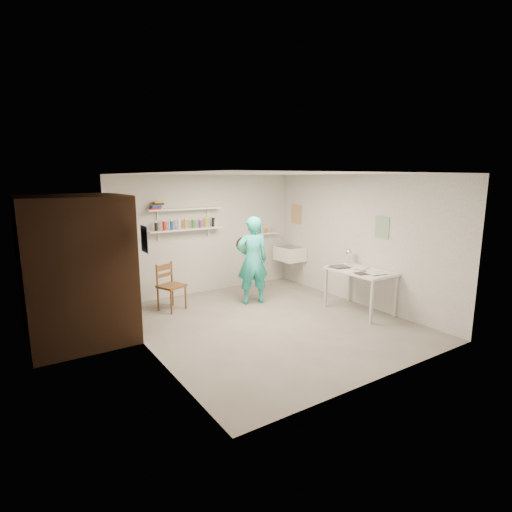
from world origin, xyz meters
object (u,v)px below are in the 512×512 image
wall_clock (244,245)px  work_table (360,291)px  desk_lamp (349,252)px  belfast_sink (290,254)px  wooden_chair (171,286)px  man (252,260)px

wall_clock → work_table: wall_clock is taller
wall_clock → desk_lamp: size_ratio=2.07×
belfast_sink → work_table: 2.16m
wall_clock → wooden_chair: 1.54m
belfast_sink → work_table: belfast_sink is taller
wall_clock → desk_lamp: (1.55, -1.22, -0.12)m
man → work_table: (1.30, -1.47, -0.44)m
wall_clock → man: bearing=-60.7°
wall_clock → wooden_chair: (-1.37, 0.25, -0.66)m
man → work_table: bearing=146.2°
work_table → desk_lamp: size_ratio=8.00×
desk_lamp → belfast_sink: bearing=92.7°
wall_clock → wooden_chair: wall_clock is taller
desk_lamp → man: bearing=145.9°
desk_lamp → work_table: bearing=-112.4°
wooden_chair → work_table: bearing=-57.5°
belfast_sink → man: man is taller
wall_clock → belfast_sink: bearing=31.8°
work_table → man: bearing=131.6°
belfast_sink → wall_clock: 1.59m
wall_clock → work_table: (1.36, -1.68, -0.72)m
wooden_chair → desk_lamp: 3.31m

